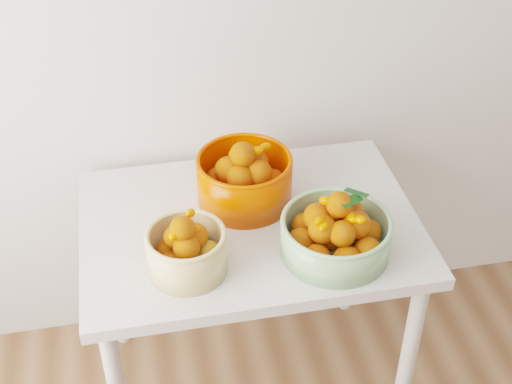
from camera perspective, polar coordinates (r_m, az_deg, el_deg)
table at (r=2.18m, az=-0.48°, el=-4.29°), size 1.00×0.70×0.75m
bowl_cream at (r=1.93m, az=-5.57°, el=-4.63°), size 0.27×0.27×0.19m
bowl_green at (r=1.99m, az=6.41°, el=-3.25°), size 0.33×0.33×0.20m
bowl_orange at (r=2.15m, az=-0.93°, el=1.12°), size 0.33×0.33×0.21m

